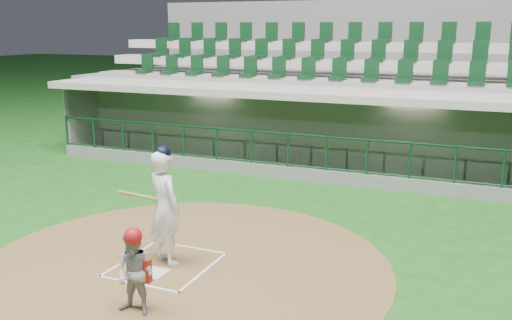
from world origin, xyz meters
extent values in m
plane|color=#164F16|center=(0.00, 0.00, 0.00)|extent=(120.00, 120.00, 0.00)
cylinder|color=brown|center=(0.30, -0.20, 0.01)|extent=(7.20, 7.20, 0.01)
cube|color=silver|center=(0.00, -0.70, 0.02)|extent=(0.43, 0.43, 0.02)
cube|color=white|center=(-0.75, -0.30, 0.02)|extent=(0.05, 1.80, 0.01)
cube|color=white|center=(0.75, -0.30, 0.02)|extent=(0.05, 1.80, 0.01)
cube|color=silver|center=(0.00, 0.55, 0.02)|extent=(1.55, 0.05, 0.01)
cube|color=white|center=(0.00, -1.15, 0.02)|extent=(1.55, 0.05, 0.01)
cube|color=gray|center=(0.00, 7.50, -0.55)|extent=(15.00, 3.00, 0.10)
cube|color=slate|center=(0.00, 9.10, 0.85)|extent=(15.00, 0.20, 2.70)
cube|color=beige|center=(0.00, 8.98, 1.10)|extent=(13.50, 0.04, 0.90)
cube|color=slate|center=(-7.50, 7.50, 0.85)|extent=(0.20, 3.00, 2.70)
cube|color=#A7A197|center=(0.00, 7.25, 2.30)|extent=(15.40, 3.50, 0.20)
cube|color=slate|center=(0.00, 5.95, 0.15)|extent=(15.00, 0.15, 0.40)
cube|color=black|center=(0.00, 5.95, 1.73)|extent=(15.00, 0.01, 0.95)
cube|color=brown|center=(0.00, 8.55, -0.28)|extent=(12.75, 0.40, 0.45)
cube|color=white|center=(-3.00, 7.50, 2.17)|extent=(1.30, 0.35, 0.04)
cube|color=white|center=(3.00, 7.50, 2.17)|extent=(1.30, 0.35, 0.04)
imported|color=#A41311|center=(-4.77, 8.29, 0.41)|extent=(1.30, 0.94, 1.81)
imported|color=#A51911|center=(-2.61, 8.50, 0.29)|extent=(0.95, 0.43, 1.59)
imported|color=#9F1211|center=(0.98, 8.12, 0.35)|extent=(0.88, 0.62, 1.70)
imported|color=#A11111|center=(5.19, 8.16, 0.39)|extent=(1.73, 0.97, 1.78)
cube|color=gray|center=(0.00, 10.75, 1.15)|extent=(17.00, 6.50, 2.50)
cube|color=gray|center=(0.00, 9.25, 2.30)|extent=(16.60, 0.95, 0.30)
cube|color=#AFAA9E|center=(0.00, 10.20, 2.85)|extent=(16.60, 0.95, 0.30)
cube|color=#ACA69C|center=(0.00, 11.15, 3.40)|extent=(16.60, 0.95, 0.30)
cube|color=slate|center=(0.00, 14.10, 2.53)|extent=(17.00, 0.25, 5.05)
imported|color=white|center=(-0.05, -0.20, 1.02)|extent=(0.87, 0.74, 2.02)
sphere|color=black|center=(-0.05, -0.20, 1.97)|extent=(0.28, 0.28, 0.28)
cylinder|color=#9D8147|center=(-0.30, -0.45, 1.25)|extent=(0.58, 0.79, 0.39)
imported|color=#95969B|center=(0.52, -1.94, 0.62)|extent=(0.60, 0.47, 1.22)
sphere|color=#AC1218|center=(0.52, -1.94, 1.18)|extent=(0.26, 0.26, 0.26)
cube|color=#B11D13|center=(0.52, -1.79, 0.62)|extent=(0.32, 0.10, 0.35)
camera|label=1|loc=(5.04, -8.21, 4.06)|focal=40.00mm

